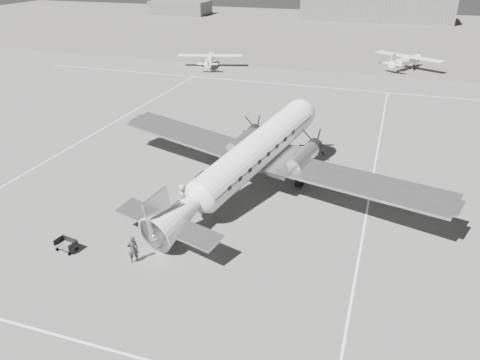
{
  "coord_description": "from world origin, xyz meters",
  "views": [
    {
      "loc": [
        12.54,
        -28.45,
        18.1
      ],
      "look_at": [
        2.34,
        2.33,
        2.2
      ],
      "focal_mm": 35.0,
      "sensor_mm": 36.0,
      "label": 1
    }
  ],
  "objects_px": {
    "light_plane_left": "(210,60)",
    "ramp_agent": "(165,208)",
    "light_plane_right": "(406,62)",
    "shed_secondary": "(180,8)",
    "passenger": "(183,196)",
    "dc3_airliner": "(248,161)",
    "baggage_cart_far": "(66,245)",
    "ground_crew": "(133,249)",
    "baggage_cart_near": "(154,217)",
    "hangar_main": "(376,8)"
  },
  "relations": [
    {
      "from": "shed_secondary",
      "to": "light_plane_left",
      "type": "distance_m",
      "value": 77.23
    },
    {
      "from": "light_plane_right",
      "to": "light_plane_left",
      "type": "bearing_deg",
      "value": -136.0
    },
    {
      "from": "baggage_cart_near",
      "to": "passenger",
      "type": "distance_m",
      "value": 3.19
    },
    {
      "from": "hangar_main",
      "to": "shed_secondary",
      "type": "relative_size",
      "value": 2.33
    },
    {
      "from": "baggage_cart_far",
      "to": "ramp_agent",
      "type": "relative_size",
      "value": 0.94
    },
    {
      "from": "shed_secondary",
      "to": "light_plane_left",
      "type": "height_order",
      "value": "shed_secondary"
    },
    {
      "from": "ramp_agent",
      "to": "passenger",
      "type": "bearing_deg",
      "value": -1.37
    },
    {
      "from": "hangar_main",
      "to": "baggage_cart_near",
      "type": "bearing_deg",
      "value": -93.65
    },
    {
      "from": "light_plane_left",
      "to": "baggage_cart_far",
      "type": "bearing_deg",
      "value": -94.78
    },
    {
      "from": "ramp_agent",
      "to": "ground_crew",
      "type": "bearing_deg",
      "value": -156.99
    },
    {
      "from": "hangar_main",
      "to": "light_plane_left",
      "type": "xyz_separation_m",
      "value": [
        -22.98,
        -72.78,
        -2.14
      ]
    },
    {
      "from": "ground_crew",
      "to": "passenger",
      "type": "distance_m",
      "value": 7.67
    },
    {
      "from": "dc3_airliner",
      "to": "light_plane_right",
      "type": "xyz_separation_m",
      "value": [
        11.88,
        51.87,
        -1.75
      ]
    },
    {
      "from": "baggage_cart_near",
      "to": "light_plane_right",
      "type": "bearing_deg",
      "value": 34.24
    },
    {
      "from": "baggage_cart_far",
      "to": "ground_crew",
      "type": "distance_m",
      "value": 4.97
    },
    {
      "from": "ground_crew",
      "to": "passenger",
      "type": "bearing_deg",
      "value": -129.92
    },
    {
      "from": "dc3_airliner",
      "to": "baggage_cart_far",
      "type": "relative_size",
      "value": 21.65
    },
    {
      "from": "dc3_airliner",
      "to": "light_plane_left",
      "type": "relative_size",
      "value": 2.82
    },
    {
      "from": "light_plane_left",
      "to": "ground_crew",
      "type": "height_order",
      "value": "light_plane_left"
    },
    {
      "from": "hangar_main",
      "to": "light_plane_right",
      "type": "bearing_deg",
      "value": -81.77
    },
    {
      "from": "baggage_cart_near",
      "to": "shed_secondary",
      "type": "bearing_deg",
      "value": 74.45
    },
    {
      "from": "passenger",
      "to": "light_plane_right",
      "type": "bearing_deg",
      "value": 8.01
    },
    {
      "from": "light_plane_left",
      "to": "ramp_agent",
      "type": "xyz_separation_m",
      "value": [
        15.54,
        -48.44,
        -0.39
      ]
    },
    {
      "from": "ramp_agent",
      "to": "dc3_airliner",
      "type": "bearing_deg",
      "value": -24.17
    },
    {
      "from": "light_plane_left",
      "to": "baggage_cart_near",
      "type": "bearing_deg",
      "value": -89.41
    },
    {
      "from": "shed_secondary",
      "to": "dc3_airliner",
      "type": "xyz_separation_m",
      "value": [
        57.34,
        -110.67,
        1.0
      ]
    },
    {
      "from": "shed_secondary",
      "to": "ramp_agent",
      "type": "relative_size",
      "value": 11.65
    },
    {
      "from": "passenger",
      "to": "shed_secondary",
      "type": "bearing_deg",
      "value": 49.09
    },
    {
      "from": "baggage_cart_near",
      "to": "baggage_cart_far",
      "type": "distance_m",
      "value": 6.35
    },
    {
      "from": "dc3_airliner",
      "to": "ramp_agent",
      "type": "xyz_separation_m",
      "value": [
        -4.79,
        -5.55,
        -2.23
      ]
    },
    {
      "from": "hangar_main",
      "to": "ground_crew",
      "type": "bearing_deg",
      "value": -93.06
    },
    {
      "from": "hangar_main",
      "to": "light_plane_right",
      "type": "height_order",
      "value": "hangar_main"
    },
    {
      "from": "ramp_agent",
      "to": "light_plane_right",
      "type": "bearing_deg",
      "value": 0.41
    },
    {
      "from": "light_plane_left",
      "to": "ramp_agent",
      "type": "height_order",
      "value": "light_plane_left"
    },
    {
      "from": "ground_crew",
      "to": "ramp_agent",
      "type": "bearing_deg",
      "value": -123.74
    },
    {
      "from": "baggage_cart_far",
      "to": "passenger",
      "type": "distance_m",
      "value": 9.39
    },
    {
      "from": "hangar_main",
      "to": "ramp_agent",
      "type": "height_order",
      "value": "hangar_main"
    },
    {
      "from": "baggage_cart_near",
      "to": "passenger",
      "type": "bearing_deg",
      "value": 32.5
    },
    {
      "from": "shed_secondary",
      "to": "passenger",
      "type": "relative_size",
      "value": 9.49
    },
    {
      "from": "dc3_airliner",
      "to": "passenger",
      "type": "relative_size",
      "value": 16.62
    },
    {
      "from": "shed_secondary",
      "to": "light_plane_right",
      "type": "xyz_separation_m",
      "value": [
        69.23,
        -58.8,
        -0.74
      ]
    },
    {
      "from": "hangar_main",
      "to": "baggage_cart_near",
      "type": "distance_m",
      "value": 122.6
    },
    {
      "from": "shed_secondary",
      "to": "ground_crew",
      "type": "bearing_deg",
      "value": -66.43
    },
    {
      "from": "ground_crew",
      "to": "ramp_agent",
      "type": "distance_m",
      "value": 5.81
    },
    {
      "from": "light_plane_right",
      "to": "baggage_cart_far",
      "type": "distance_m",
      "value": 66.88
    },
    {
      "from": "hangar_main",
      "to": "ramp_agent",
      "type": "xyz_separation_m",
      "value": [
        -7.44,
        -121.22,
        -2.53
      ]
    },
    {
      "from": "light_plane_left",
      "to": "hangar_main",
      "type": "bearing_deg",
      "value": 56.03
    },
    {
      "from": "light_plane_right",
      "to": "ground_crew",
      "type": "distance_m",
      "value": 65.19
    },
    {
      "from": "passenger",
      "to": "baggage_cart_far",
      "type": "bearing_deg",
      "value": 172.62
    },
    {
      "from": "light_plane_right",
      "to": "shed_secondary",
      "type": "bearing_deg",
      "value": 168.08
    }
  ]
}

